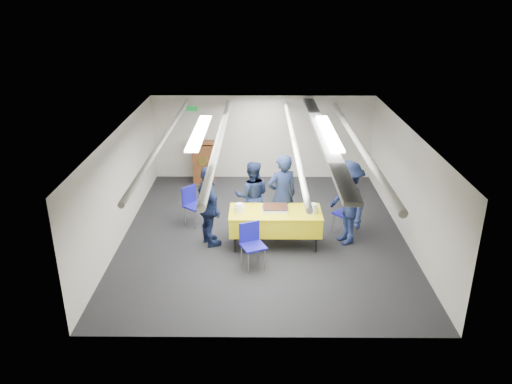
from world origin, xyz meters
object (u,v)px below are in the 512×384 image
at_px(chair_near, 251,240).
at_px(serving_table, 275,221).
at_px(chair_right, 348,209).
at_px(sailor_a, 282,196).
at_px(chair_left, 192,202).
at_px(sailor_d, 347,203).
at_px(podium, 204,161).
at_px(sailor_b, 252,196).
at_px(sheet_cake, 275,208).
at_px(sailor_c, 209,207).

bearing_deg(chair_near, serving_table, 59.67).
distance_m(chair_right, sailor_a, 1.50).
height_order(chair_left, sailor_d, sailor_d).
bearing_deg(sailor_d, chair_near, -82.69).
height_order(podium, sailor_b, sailor_b).
bearing_deg(serving_table, sheet_cake, 93.50).
bearing_deg(serving_table, chair_near, -120.33).
height_order(sheet_cake, sailor_a, sailor_a).
distance_m(sailor_b, sailor_d, 2.03).
relative_size(podium, sailor_b, 0.80).
height_order(chair_right, sailor_b, sailor_b).
xyz_separation_m(sheet_cake, sailor_c, (-1.34, -0.03, 0.04)).
bearing_deg(podium, chair_left, -89.77).
height_order(serving_table, sailor_b, sailor_b).
bearing_deg(podium, chair_near, -72.80).
xyz_separation_m(chair_right, sailor_c, (-2.94, -0.64, 0.32)).
relative_size(podium, chair_right, 1.44).
bearing_deg(sailor_b, serving_table, 121.88).
xyz_separation_m(serving_table, chair_right, (1.59, 0.66, -0.03)).
xyz_separation_m(sailor_b, sailor_c, (-0.87, -0.72, 0.07)).
height_order(sailor_a, sailor_b, sailor_a).
relative_size(sheet_cake, chair_near, 0.60).
bearing_deg(chair_near, chair_right, 35.45).
xyz_separation_m(serving_table, chair_left, (-1.82, 1.03, -0.03)).
xyz_separation_m(sheet_cake, sailor_b, (-0.48, 0.70, -0.03)).
distance_m(podium, chair_left, 2.55).
xyz_separation_m(podium, sailor_d, (3.29, -3.43, 0.28)).
height_order(serving_table, chair_left, chair_left).
bearing_deg(chair_near, sailor_a, 64.37).
distance_m(sheet_cake, sailor_b, 0.85).
relative_size(serving_table, sheet_cake, 3.59).
bearing_deg(sailor_d, serving_table, -103.07).
xyz_separation_m(sheet_cake, chair_left, (-1.82, 0.98, -0.28)).
height_order(serving_table, sailor_a, sailor_a).
distance_m(serving_table, sailor_a, 0.62).
relative_size(serving_table, chair_left, 2.15).
bearing_deg(podium, serving_table, -62.92).
xyz_separation_m(podium, chair_near, (1.36, -4.39, -0.08)).
height_order(podium, sailor_a, sailor_a).
height_order(serving_table, chair_near, chair_near).
relative_size(chair_near, sailor_a, 0.48).
bearing_deg(sheet_cake, chair_near, -118.54).
relative_size(chair_near, sailor_b, 0.55).
distance_m(serving_table, sailor_b, 0.92).
bearing_deg(sailor_c, sailor_b, -77.17).
relative_size(chair_right, chair_left, 1.00).
distance_m(serving_table, sheet_cake, 0.26).
distance_m(podium, chair_right, 4.51).
bearing_deg(sailor_a, sheet_cake, 49.89).
height_order(sheet_cake, podium, podium).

